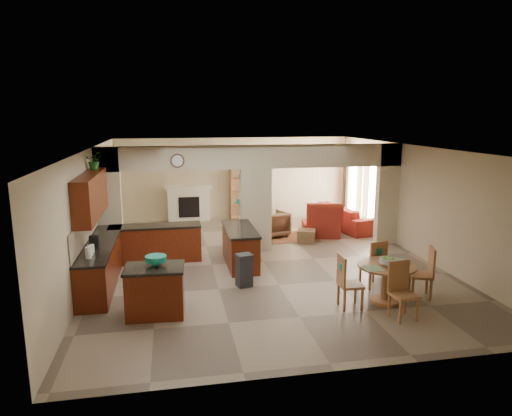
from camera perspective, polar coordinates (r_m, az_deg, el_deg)
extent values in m
plane|color=gray|center=(11.34, 0.94, -6.72)|extent=(10.00, 10.00, 0.00)
plane|color=white|center=(10.80, 0.99, 7.53)|extent=(10.00, 10.00, 0.00)
plane|color=#C4B590|center=(15.85, -2.70, 3.72)|extent=(8.00, 0.00, 8.00)
plane|color=#C4B590|center=(6.34, 10.26, -8.52)|extent=(8.00, 0.00, 8.00)
plane|color=#C4B590|center=(10.91, -20.07, -0.55)|extent=(0.00, 10.00, 10.00)
plane|color=#C4B590|center=(12.41, 19.36, 0.89)|extent=(0.00, 10.00, 10.00)
cube|color=#C4B590|center=(11.84, -17.88, 0.50)|extent=(0.60, 0.25, 2.80)
cube|color=#C4B590|center=(12.00, 0.00, -0.25)|extent=(0.80, 0.25, 2.20)
cube|color=#C4B590|center=(13.14, 16.07, 1.65)|extent=(0.60, 0.25, 2.80)
cube|color=#C4B590|center=(11.80, -0.01, 6.42)|extent=(8.00, 0.25, 0.60)
cube|color=#440C07|center=(10.34, -18.74, -6.67)|extent=(0.60, 3.20, 0.86)
cube|color=black|center=(10.22, -18.90, -4.24)|extent=(0.62, 3.22, 0.05)
cube|color=tan|center=(10.18, -20.58, -2.58)|extent=(0.02, 3.20, 0.55)
cube|color=#440C07|center=(11.55, -12.41, -4.42)|extent=(2.20, 0.60, 0.86)
cube|color=black|center=(11.44, -12.51, -2.23)|extent=(2.22, 0.62, 0.05)
cube|color=#440C07|center=(10.01, -19.97, 1.45)|extent=(0.35, 2.40, 0.90)
cube|color=#440C07|center=(11.02, -2.01, -4.94)|extent=(0.65, 1.80, 0.86)
cube|color=black|center=(10.90, -2.03, -2.64)|extent=(0.70, 1.85, 0.05)
cube|color=silver|center=(10.22, -1.28, -6.32)|extent=(0.58, 0.04, 0.70)
cylinder|color=#4A2818|center=(11.45, -9.80, 5.84)|extent=(0.34, 0.03, 0.34)
cube|color=brown|center=(13.56, 4.12, -3.66)|extent=(1.60, 1.30, 0.01)
cube|color=silver|center=(15.69, -8.39, 0.38)|extent=(1.40, 0.28, 1.10)
cube|color=black|center=(15.56, -8.36, 0.10)|extent=(0.70, 0.04, 0.70)
cube|color=silver|center=(15.56, -8.45, 2.53)|extent=(1.60, 0.35, 0.10)
cube|color=#915D32|center=(15.80, -1.34, 1.87)|extent=(1.00, 0.32, 1.80)
cube|color=white|center=(14.44, 14.68, 1.78)|extent=(0.02, 0.90, 1.90)
cube|color=white|center=(15.97, 12.09, 2.81)|extent=(0.02, 0.90, 1.90)
cube|color=white|center=(15.22, 13.29, 1.76)|extent=(0.02, 0.70, 2.10)
cube|color=#3B1A17|center=(13.89, 15.58, 1.36)|extent=(0.10, 0.28, 2.30)
cube|color=#3B1A17|center=(14.96, 13.57, 2.16)|extent=(0.10, 0.28, 2.30)
cube|color=#3B1A17|center=(15.41, 12.81, 2.47)|extent=(0.10, 0.28, 2.30)
cube|color=#3B1A17|center=(16.50, 11.16, 3.12)|extent=(0.10, 0.28, 2.30)
cylinder|color=white|center=(14.07, 4.52, 7.46)|extent=(1.00, 1.00, 0.10)
cube|color=#440C07|center=(8.52, -12.48, -10.25)|extent=(1.04, 0.76, 0.86)
cube|color=black|center=(8.37, -12.61, -7.35)|extent=(1.09, 0.81, 0.05)
cylinder|color=#12806A|center=(8.40, -12.40, -6.45)|extent=(0.38, 0.38, 0.18)
cube|color=#2A2A2C|center=(9.68, -1.50, -7.94)|extent=(0.36, 0.32, 0.65)
cylinder|color=#915D32|center=(9.11, 16.02, -6.98)|extent=(1.10, 1.10, 0.04)
cylinder|color=#915D32|center=(9.23, 15.89, -9.07)|extent=(0.16, 0.16, 0.71)
cylinder|color=#915D32|center=(9.35, 15.78, -11.05)|extent=(0.56, 0.56, 0.06)
cylinder|color=#6EAB24|center=(9.02, 16.17, -6.46)|extent=(0.33, 0.33, 0.17)
imported|color=maroon|center=(14.85, 11.23, -1.08)|extent=(2.66, 1.47, 0.73)
cube|color=maroon|center=(13.79, 8.07, -2.61)|extent=(1.19, 1.04, 0.42)
imported|color=maroon|center=(13.61, 2.10, -1.99)|extent=(1.02, 1.04, 0.74)
cube|color=maroon|center=(13.06, 6.31, -3.49)|extent=(0.63, 0.63, 0.36)
imported|color=#1C4813|center=(10.72, -19.54, 5.62)|extent=(0.37, 0.32, 0.40)
cube|color=#915D32|center=(9.95, 14.32, -7.02)|extent=(0.50, 0.50, 0.05)
cube|color=#915D32|center=(10.25, 14.45, -7.83)|extent=(0.04, 0.04, 0.44)
cube|color=#915D32|center=(10.05, 12.88, -8.13)|extent=(0.04, 0.04, 0.44)
cube|color=#915D32|center=(9.99, 15.63, -8.39)|extent=(0.04, 0.04, 0.44)
cube|color=#915D32|center=(9.80, 14.05, -8.72)|extent=(0.04, 0.04, 0.44)
cube|color=#915D32|center=(9.71, 15.08, -5.65)|extent=(0.42, 0.13, 0.55)
cube|color=#12806A|center=(9.67, 15.19, -5.29)|extent=(0.14, 0.04, 0.14)
cube|color=#915D32|center=(9.66, 19.89, -7.91)|extent=(0.53, 0.53, 0.05)
cube|color=#915D32|center=(9.86, 18.61, -8.86)|extent=(0.04, 0.04, 0.44)
cube|color=#915D32|center=(9.55, 19.00, -9.56)|extent=(0.04, 0.04, 0.44)
cube|color=#915D32|center=(9.93, 20.55, -8.84)|extent=(0.04, 0.04, 0.44)
cube|color=#915D32|center=(9.62, 21.01, -9.53)|extent=(0.04, 0.04, 0.44)
cube|color=#915D32|center=(9.62, 21.12, -6.22)|extent=(0.17, 0.41, 0.55)
cube|color=#12806A|center=(9.60, 21.30, -5.82)|extent=(0.05, 0.14, 0.14)
cube|color=#915D32|center=(8.56, 17.99, -10.30)|extent=(0.47, 0.47, 0.05)
cube|color=#915D32|center=(8.43, 17.61, -12.33)|extent=(0.04, 0.04, 0.44)
cube|color=#915D32|center=(8.62, 19.50, -11.91)|extent=(0.04, 0.04, 0.44)
cube|color=#915D32|center=(8.69, 16.30, -11.52)|extent=(0.04, 0.04, 0.44)
cube|color=#915D32|center=(8.87, 18.16, -11.14)|extent=(0.04, 0.04, 0.44)
cube|color=#915D32|center=(8.60, 17.38, -8.03)|extent=(0.42, 0.09, 0.55)
cube|color=#12806A|center=(8.60, 17.31, -7.54)|extent=(0.14, 0.03, 0.14)
cube|color=#915D32|center=(8.79, 11.74, -9.39)|extent=(0.43, 0.43, 0.05)
cube|color=#915D32|center=(8.79, 13.13, -11.07)|extent=(0.04, 0.04, 0.44)
cube|color=#915D32|center=(9.08, 12.31, -10.28)|extent=(0.04, 0.04, 0.44)
cube|color=#915D32|center=(8.67, 11.01, -11.30)|extent=(0.04, 0.04, 0.44)
cube|color=#915D32|center=(8.97, 10.25, -10.49)|extent=(0.04, 0.04, 0.44)
cube|color=#915D32|center=(8.62, 10.63, -7.64)|extent=(0.05, 0.42, 0.55)
cube|color=#12806A|center=(8.59, 10.49, -7.21)|extent=(0.01, 0.14, 0.14)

